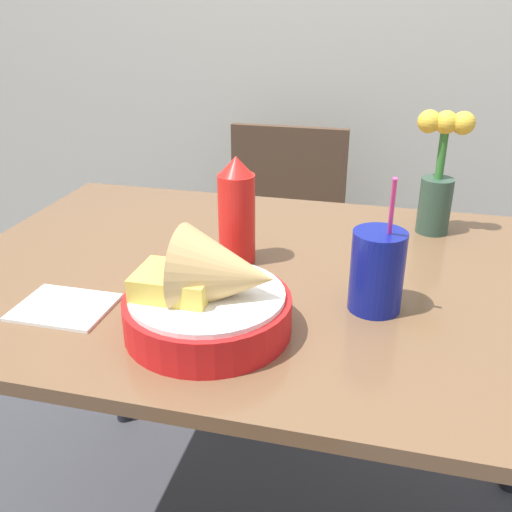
{
  "coord_description": "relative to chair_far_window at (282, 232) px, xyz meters",
  "views": [
    {
      "loc": [
        0.18,
        -0.95,
        1.24
      ],
      "look_at": [
        -0.04,
        -0.07,
        0.83
      ],
      "focal_mm": 40.0,
      "sensor_mm": 36.0,
      "label": 1
    }
  ],
  "objects": [
    {
      "name": "flower_vase",
      "position": [
        0.45,
        -0.56,
        0.39
      ],
      "size": [
        0.11,
        0.07,
        0.26
      ],
      "color": "#2D4738",
      "rests_on": "dining_table"
    },
    {
      "name": "chair_far_window",
      "position": [
        0.0,
        0.0,
        0.0
      ],
      "size": [
        0.4,
        0.4,
        0.84
      ],
      "color": "#473323",
      "rests_on": "ground_plane"
    },
    {
      "name": "dining_table",
      "position": [
        0.17,
        -0.84,
        0.17
      ],
      "size": [
        1.28,
        0.84,
        0.77
      ],
      "color": "brown",
      "rests_on": "ground_plane"
    },
    {
      "name": "drink_cup",
      "position": [
        0.34,
        -0.94,
        0.33
      ],
      "size": [
        0.09,
        0.09,
        0.24
      ],
      "color": "navy",
      "rests_on": "dining_table"
    },
    {
      "name": "food_basket",
      "position": [
        0.11,
        -1.07,
        0.33
      ],
      "size": [
        0.26,
        0.26,
        0.17
      ],
      "color": "red",
      "rests_on": "dining_table"
    },
    {
      "name": "napkin",
      "position": [
        -0.16,
        -1.06,
        0.27
      ],
      "size": [
        0.15,
        0.12,
        0.01
      ],
      "color": "white",
      "rests_on": "dining_table"
    },
    {
      "name": "ketchup_bottle",
      "position": [
        0.07,
        -0.81,
        0.37
      ],
      "size": [
        0.07,
        0.07,
        0.21
      ],
      "color": "red",
      "rests_on": "dining_table"
    }
  ]
}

